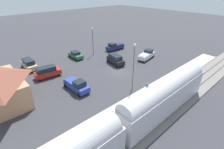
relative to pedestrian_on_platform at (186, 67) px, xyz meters
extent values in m
plane|color=#38383D|center=(10.22, 9.69, -1.28)|extent=(200.00, 200.00, 0.00)
cube|color=slate|center=(-3.78, 9.69, -1.19)|extent=(4.80, 70.00, 0.18)
cube|color=#59544C|center=(-4.50, 9.69, -1.04)|extent=(0.10, 70.00, 0.12)
cube|color=#59544C|center=(-3.06, 9.69, -1.04)|extent=(0.10, 70.00, 0.12)
cube|color=#B7B2A8|center=(0.22, 9.69, -1.13)|extent=(3.20, 46.00, 0.30)
cube|color=silver|center=(-3.78, 14.48, 0.87)|extent=(2.90, 17.21, 3.70)
cube|color=gold|center=(-2.32, 14.48, 0.57)|extent=(0.04, 15.84, 0.36)
cylinder|color=silver|center=(-3.78, 14.48, 2.62)|extent=(2.75, 16.52, 2.76)
cube|color=#4C3323|center=(14.22, 27.93, -0.23)|extent=(1.10, 0.08, 2.10)
cylinder|color=#23284C|center=(0.00, 0.00, -0.56)|extent=(0.22, 0.22, 0.85)
cylinder|color=silver|center=(0.00, 0.00, 0.18)|extent=(0.36, 0.36, 0.62)
sphere|color=tan|center=(0.00, 0.00, 0.61)|extent=(0.24, 0.24, 0.24)
cylinder|color=#23284C|center=(0.67, 12.38, -0.56)|extent=(0.22, 0.22, 0.85)
cylinder|color=#2D72B7|center=(0.67, 12.38, 0.18)|extent=(0.36, 0.36, 0.62)
sphere|color=tan|center=(0.67, 12.38, 0.61)|extent=(0.24, 0.24, 0.24)
cube|color=#236638|center=(22.52, 12.81, -0.56)|extent=(4.51, 1.88, 0.76)
cube|color=#19232D|center=(22.52, 12.81, 0.14)|extent=(2.17, 1.64, 0.64)
cylinder|color=black|center=(24.23, 13.59, -0.94)|extent=(0.22, 0.68, 0.68)
cylinder|color=black|center=(24.22, 11.99, -0.94)|extent=(0.22, 0.68, 0.68)
cylinder|color=black|center=(20.83, 13.62, -0.94)|extent=(0.22, 0.68, 0.68)
cylinder|color=black|center=(20.82, 12.02, -0.94)|extent=(0.22, 0.68, 0.68)
cube|color=white|center=(10.23, 0.04, -0.44)|extent=(2.93, 5.67, 0.92)
cube|color=#19232D|center=(10.42, -0.97, 0.44)|extent=(2.01, 2.02, 0.84)
cylinder|color=black|center=(11.48, -1.91, -0.90)|extent=(0.22, 0.76, 0.76)
cylinder|color=black|center=(9.79, -2.23, -0.90)|extent=(0.22, 0.76, 0.76)
cylinder|color=black|center=(10.68, 2.31, -0.90)|extent=(0.22, 0.76, 0.76)
cylinder|color=black|center=(8.99, 2.00, -0.90)|extent=(0.22, 0.76, 0.76)
cube|color=white|center=(10.06, 0.97, 0.12)|extent=(2.38, 3.26, 0.20)
cube|color=navy|center=(20.36, 1.23, -0.44)|extent=(2.16, 5.47, 0.92)
cube|color=#19232D|center=(20.39, 2.26, 0.44)|extent=(1.79, 1.79, 0.84)
cylinder|color=black|center=(19.58, 3.41, -0.90)|extent=(0.22, 0.76, 0.76)
cylinder|color=black|center=(21.30, 3.35, -0.90)|extent=(0.22, 0.76, 0.76)
cylinder|color=black|center=(19.41, -0.88, -0.90)|extent=(0.22, 0.76, 0.76)
cylinder|color=black|center=(21.13, -0.95, -0.90)|extent=(0.22, 0.76, 0.76)
cube|color=navy|center=(20.32, 0.29, 0.12)|extent=(1.97, 3.04, 0.20)
cube|color=#C6B284|center=(23.80, 23.67, -0.44)|extent=(4.91, 1.99, 1.00)
cube|color=#19232D|center=(23.95, 23.67, 0.50)|extent=(3.44, 1.74, 0.88)
cylinder|color=black|center=(21.89, 22.82, -0.94)|extent=(0.22, 0.68, 0.68)
cylinder|color=black|center=(21.90, 24.54, -0.94)|extent=(0.22, 0.68, 0.68)
cylinder|color=black|center=(25.69, 22.80, -0.94)|extent=(0.22, 0.68, 0.68)
cylinder|color=black|center=(25.70, 24.52, -0.94)|extent=(0.22, 0.68, 0.68)
cube|color=#283D9E|center=(9.59, 20.63, -0.44)|extent=(5.47, 2.17, 0.92)
cube|color=#19232D|center=(8.56, 20.59, 0.44)|extent=(1.79, 1.79, 0.84)
cylinder|color=black|center=(7.47, 19.68, -0.90)|extent=(0.22, 0.76, 0.76)
cylinder|color=black|center=(7.41, 21.40, -0.90)|extent=(0.22, 0.76, 0.76)
cylinder|color=black|center=(11.77, 19.85, -0.90)|extent=(0.22, 0.76, 0.76)
cylinder|color=black|center=(11.70, 21.57, -0.90)|extent=(0.22, 0.76, 0.76)
cube|color=#283D9E|center=(10.53, 20.66, 0.12)|extent=(3.04, 1.98, 0.20)
cube|color=black|center=(13.13, 7.91, -0.44)|extent=(5.18, 2.82, 1.00)
cube|color=#19232D|center=(13.28, 7.88, 0.50)|extent=(3.69, 2.32, 0.88)
cylinder|color=black|center=(11.11, 7.41, -0.94)|extent=(0.22, 0.68, 0.68)
cylinder|color=black|center=(11.42, 9.10, -0.94)|extent=(0.22, 0.68, 0.68)
cylinder|color=black|center=(14.84, 6.71, -0.94)|extent=(0.22, 0.68, 0.68)
cylinder|color=black|center=(15.16, 8.40, -0.94)|extent=(0.22, 0.68, 0.68)
cube|color=red|center=(17.56, 22.24, -0.44)|extent=(2.52, 5.10, 1.00)
cube|color=#19232D|center=(17.58, 22.39, 0.50)|extent=(2.12, 3.61, 0.88)
cylinder|color=black|center=(18.19, 20.25, -0.94)|extent=(0.22, 0.68, 0.68)
cylinder|color=black|center=(16.48, 20.45, -0.94)|extent=(0.22, 0.68, 0.68)
cylinder|color=black|center=(18.64, 24.02, -0.94)|extent=(0.22, 0.68, 0.68)
cylinder|color=black|center=(16.93, 24.23, -0.94)|extent=(0.22, 0.68, 0.68)
cylinder|color=#515156|center=(3.02, 13.46, 2.73)|extent=(0.16, 0.16, 8.02)
sphere|color=#EAE5C6|center=(3.02, 13.46, 6.92)|extent=(0.44, 0.44, 0.44)
cylinder|color=#515156|center=(21.62, 7.95, 2.03)|extent=(0.16, 0.16, 6.63)
sphere|color=#EAE5C6|center=(21.62, 7.95, 5.53)|extent=(0.44, 0.44, 0.44)
camera|label=1|loc=(-13.37, 33.18, 15.04)|focal=27.40mm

